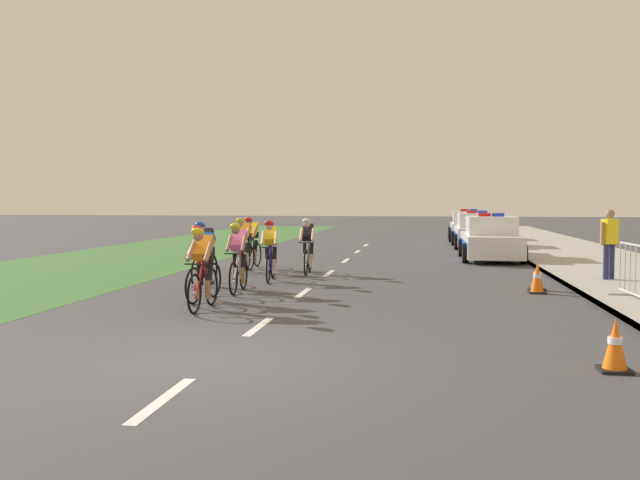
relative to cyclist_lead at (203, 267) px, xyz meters
The scene contains 20 objects.
ground_plane 4.09m from the cyclist_lead, 69.42° to the right, with size 160.00×160.00×0.00m, color #424247.
sidewalk_slab 13.97m from the cyclist_lead, 47.25° to the left, with size 4.37×60.00×0.12m, color #A3A099.
kerb_edge 12.64m from the cyclist_lead, 54.29° to the left, with size 0.16×60.00×0.13m, color #9E9E99.
grass_verge 12.04m from the cyclist_lead, 121.50° to the left, with size 7.00×60.00×0.01m, color #3D7033.
lane_markings_centre 6.77m from the cyclist_lead, 77.90° to the left, with size 0.14×25.60×0.01m.
cyclist_lead is the anchor object (origin of this frame).
cyclist_second 1.14m from the cyclist_lead, 108.07° to the left, with size 0.45×1.72×1.56m.
cyclist_third 2.40m from the cyclist_lead, 90.09° to the left, with size 0.43×1.72×1.56m.
cyclist_fourth 3.42m from the cyclist_lead, 108.07° to the left, with size 0.42×1.72×1.56m.
cyclist_fifth 4.49m from the cyclist_lead, 87.05° to the left, with size 0.45×1.72×1.56m.
cyclist_sixth 6.56m from the cyclist_lead, 98.74° to the left, with size 0.44×1.72×1.56m.
cyclist_seventh 7.67m from the cyclist_lead, 97.94° to the left, with size 0.44×1.72×1.56m.
cyclist_eighth 6.38m from the cyclist_lead, 82.31° to the left, with size 0.43×1.72×1.56m.
police_car_nearest 13.16m from the cyclist_lead, 61.71° to the left, with size 2.02×4.41×1.59m.
police_car_second 18.74m from the cyclist_lead, 70.56° to the left, with size 2.01×4.41×1.59m.
police_car_third 23.76m from the cyclist_lead, 74.78° to the left, with size 2.07×4.44×1.59m.
traffic_cone_near 7.55m from the cyclist_lead, 30.11° to the left, with size 0.36×0.36×0.64m.
traffic_cone_mid 7.23m from the cyclist_lead, 26.88° to the left, with size 0.36×0.36×0.64m.
traffic_cone_far 7.18m from the cyclist_lead, 29.72° to the right, with size 0.36×0.36×0.64m.
spectator_middle 9.86m from the cyclist_lead, 31.63° to the left, with size 0.49×0.37×1.68m.
Camera 1 is at (2.58, -8.02, 2.00)m, focal length 37.78 mm.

